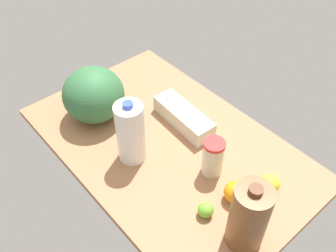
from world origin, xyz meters
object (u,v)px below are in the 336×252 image
egg_carton (184,117)px  lemon_beside_bowl (270,184)px  lime_by_jug (206,210)px  milk_jug (131,133)px  watermelon (94,95)px  orange_near_front (235,193)px  chocolate_milk_jug (249,217)px  tumbler_cup (213,157)px

egg_carton → lemon_beside_bowl: size_ratio=4.26×
egg_carton → lime_by_jug: (39.08, -25.44, -0.99)cm
milk_jug → egg_carton: milk_jug is taller
lemon_beside_bowl → watermelon: bearing=-161.4°
watermelon → lime_by_jug: (68.35, 0.28, -9.06)cm
watermelon → orange_near_front: 72.07cm
watermelon → chocolate_milk_jug: size_ratio=0.95×
milk_jug → chocolate_milk_jug: milk_jug is taller
milk_jug → lime_by_jug: milk_jug is taller
lemon_beside_bowl → orange_near_front: bearing=-113.4°
milk_jug → watermelon: 30.02cm
watermelon → orange_near_front: (70.54, 12.53, -7.79)cm
milk_jug → orange_near_front: size_ratio=3.45×
orange_near_front → watermelon: bearing=-169.9°
orange_near_front → lime_by_jug: (-2.19, -12.26, -1.27)cm
chocolate_milk_jug → milk_jug: bearing=-173.9°
milk_jug → chocolate_milk_jug: bearing=6.1°
tumbler_cup → lemon_beside_bowl: size_ratio=2.24×
lime_by_jug → egg_carton: bearing=146.9°
tumbler_cup → watermelon: 58.37cm
milk_jug → egg_carton: 29.78cm
egg_carton → orange_near_front: size_ratio=3.73×
chocolate_milk_jug → lemon_beside_bowl: 25.34cm
chocolate_milk_jug → lime_by_jug: 18.29cm
lemon_beside_bowl → egg_carton: bearing=179.8°
lemon_beside_bowl → milk_jug: bearing=-148.8°
egg_carton → chocolate_milk_jug: (53.83, -22.52, 9.41)cm
watermelon → lime_by_jug: 68.95cm
tumbler_cup → watermelon: (-56.05, -15.82, 3.84)cm
tumbler_cup → lime_by_jug: bearing=-51.6°
tumbler_cup → lemon_beside_bowl: 22.82cm
watermelon → chocolate_milk_jug: chocolate_milk_jug is taller
chocolate_milk_jug → lime_by_jug: chocolate_milk_jug is taller
lime_by_jug → tumbler_cup: bearing=128.4°
orange_near_front → lemon_beside_bowl: orange_near_front is taller
watermelon → orange_near_front: size_ratio=3.25×
watermelon → chocolate_milk_jug: 83.18cm
tumbler_cup → chocolate_milk_jug: bearing=-25.0°
tumbler_cup → orange_near_front: size_ratio=1.96×
tumbler_cup → orange_near_front: 15.38cm
chocolate_milk_jug → lemon_beside_bowl: chocolate_milk_jug is taller
orange_near_front → lemon_beside_bowl: size_ratio=1.14×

